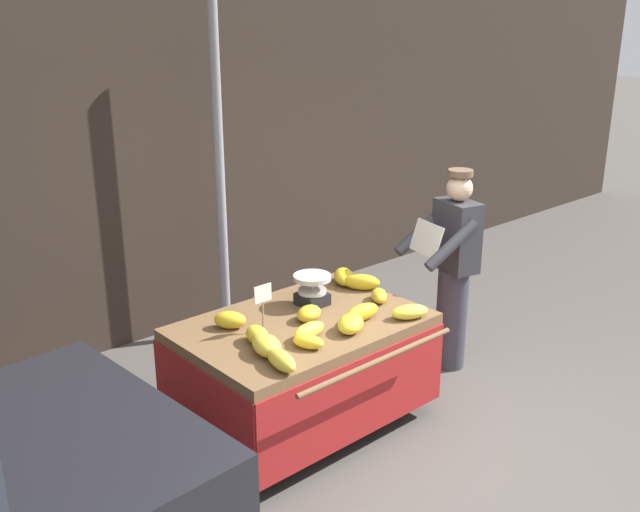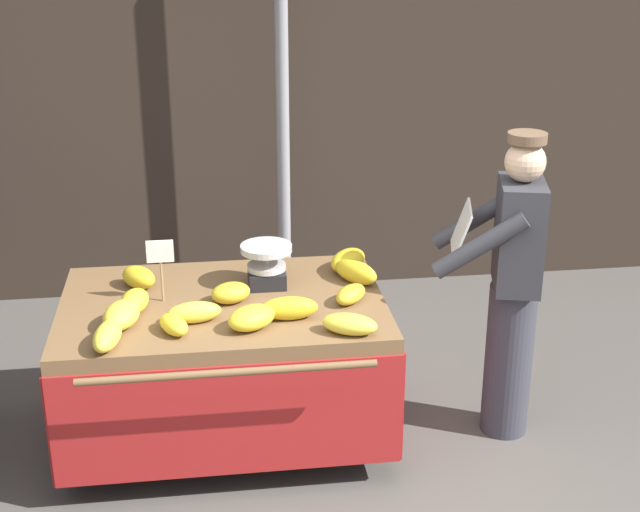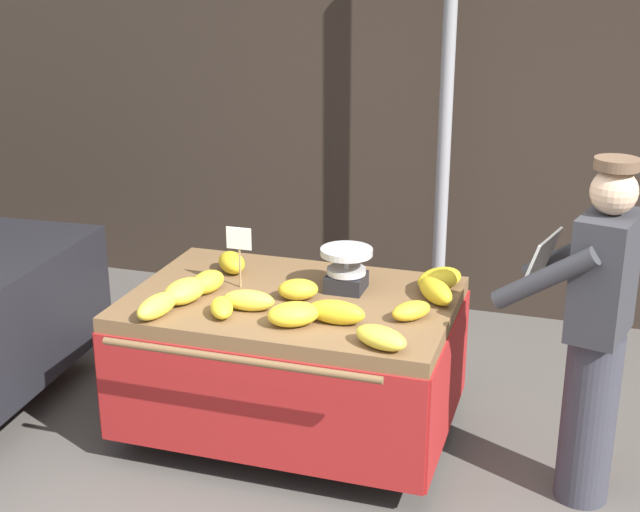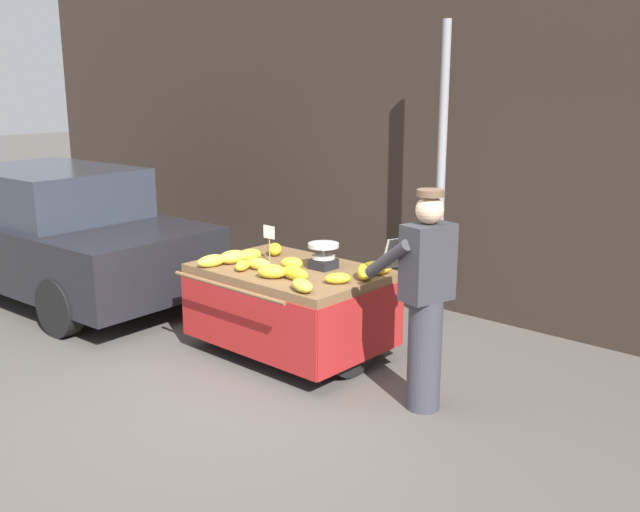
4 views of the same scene
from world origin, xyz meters
The scene contains 19 objects.
back_wall centered at (0.00, 3.19, 2.13)m, with size 16.00×0.24×4.26m, color #332821.
street_pole centered at (0.06, 2.66, 1.53)m, with size 0.09×0.09×3.06m, color gray.
banana_cart centered at (-0.43, 0.97, 0.62)m, with size 1.72×1.36×0.83m.
weighing_scale centered at (-0.18, 1.15, 0.95)m, with size 0.28×0.28×0.24m.
price_sign centered at (-0.73, 1.01, 1.08)m, with size 0.14×0.01×0.34m.
banana_bunch_0 centered at (-0.98, 0.51, 0.89)m, with size 0.12×0.29×0.11m, color yellow.
banana_bunch_1 centered at (-0.38, 0.95, 0.89)m, with size 0.15×0.21×0.11m, color gold.
banana_bunch_2 centered at (0.30, 1.30, 0.89)m, with size 0.16×0.28×0.12m, color gold.
banana_bunch_3 centered at (-0.57, 0.73, 0.89)m, with size 0.11×0.27×0.11m, color yellow.
banana_bunch_4 centered at (-0.67, 0.62, 0.88)m, with size 0.11×0.21×0.09m, color yellow.
banana_bunch_5 centered at (-0.10, 0.70, 0.89)m, with size 0.11×0.29×0.12m, color gold.
banana_bunch_6 centered at (-0.87, 1.21, 0.89)m, with size 0.14×0.22×0.12m, color gold.
banana_bunch_7 centered at (0.24, 0.86, 0.88)m, with size 0.12×0.22×0.09m, color gold.
banana_bunch_8 centered at (0.31, 1.12, 0.90)m, with size 0.12×0.29×0.13m, color gold.
banana_bunch_9 centered at (-0.87, 0.89, 0.89)m, with size 0.13×0.23×0.12m, color yellow.
banana_bunch_10 centered at (-0.93, 0.73, 0.90)m, with size 0.17×0.27×0.12m, color yellow.
banana_bunch_11 centered at (0.17, 0.50, 0.88)m, with size 0.14×0.27×0.10m, color yellow.
banana_bunch_12 centered at (-0.29, 0.62, 0.89)m, with size 0.17×0.26×0.12m, color yellow.
vendor_person centered at (1.11, 0.85, 0.87)m, with size 0.66×0.61×1.71m.
Camera 3 is at (1.03, -3.16, 2.60)m, focal length 50.10 mm.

